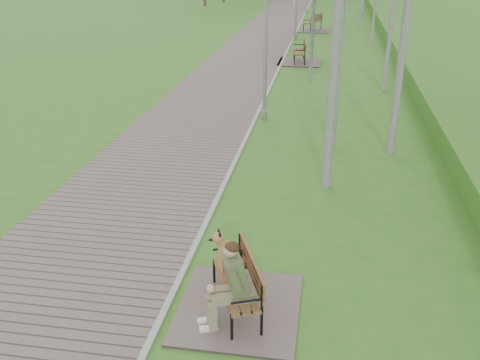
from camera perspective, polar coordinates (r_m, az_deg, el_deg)
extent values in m
plane|color=#316C1F|center=(12.99, -0.61, 1.71)|extent=(120.00, 120.00, 0.00)
cube|color=#6A5A56|center=(33.92, 2.94, 15.49)|extent=(3.50, 67.00, 0.04)
cube|color=#999993|center=(33.77, 6.00, 15.37)|extent=(0.10, 67.00, 0.05)
cube|color=#6A5A56|center=(8.02, -0.12, -13.48)|extent=(1.75, 1.95, 0.04)
cube|color=brown|center=(7.78, -0.49, -11.00)|extent=(0.95, 1.52, 0.04)
cube|color=brown|center=(7.68, 1.23, -9.17)|extent=(0.58, 1.37, 0.32)
cube|color=#6A5A56|center=(24.95, 6.40, 12.39)|extent=(1.90, 2.11, 0.04)
cube|color=brown|center=(24.87, 6.33, 13.43)|extent=(0.61, 1.62, 0.04)
cube|color=brown|center=(24.83, 6.96, 14.05)|extent=(0.18, 1.58, 0.35)
cube|color=#6A5A56|center=(34.85, 7.78, 15.54)|extent=(2.02, 2.25, 0.04)
cube|color=brown|center=(34.79, 7.74, 16.33)|extent=(1.10, 1.75, 0.04)
cube|color=brown|center=(34.64, 8.19, 16.78)|extent=(0.67, 1.58, 0.37)
cylinder|color=#96999E|center=(16.40, 2.60, 6.96)|extent=(0.19, 0.19, 0.28)
cylinder|color=#96999E|center=(15.90, 2.75, 14.61)|extent=(0.11, 0.11, 4.71)
cylinder|color=#96999E|center=(31.66, 5.90, 15.04)|extent=(0.19, 0.19, 0.29)
cylinder|color=#96999E|center=(44.06, 7.08, 17.44)|extent=(0.22, 0.22, 0.33)
cylinder|color=silver|center=(13.55, 10.68, 16.01)|extent=(0.16, 0.16, 6.28)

